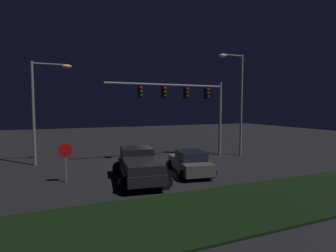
{
  "coord_description": "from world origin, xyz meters",
  "views": [
    {
      "loc": [
        -6.65,
        -17.21,
        4.3
      ],
      "look_at": [
        0.68,
        0.31,
        2.95
      ],
      "focal_mm": 28.5,
      "sensor_mm": 36.0,
      "label": 1
    }
  ],
  "objects_px": {
    "street_lamp_left": "(42,99)",
    "street_lamp_right": "(237,93)",
    "pickup_truck": "(139,164)",
    "stop_sign": "(65,156)",
    "car_sedan": "(190,162)",
    "traffic_signal_gantry": "(187,98)"
  },
  "relations": [
    {
      "from": "street_lamp_left",
      "to": "street_lamp_right",
      "type": "bearing_deg",
      "value": -9.4
    },
    {
      "from": "pickup_truck",
      "to": "traffic_signal_gantry",
      "type": "xyz_separation_m",
      "value": [
        5.74,
        5.26,
        4.03
      ]
    },
    {
      "from": "car_sedan",
      "to": "street_lamp_left",
      "type": "distance_m",
      "value": 11.81
    },
    {
      "from": "traffic_signal_gantry",
      "to": "street_lamp_left",
      "type": "bearing_deg",
      "value": 171.4
    },
    {
      "from": "stop_sign",
      "to": "street_lamp_right",
      "type": "bearing_deg",
      "value": 12.7
    },
    {
      "from": "street_lamp_right",
      "to": "stop_sign",
      "type": "distance_m",
      "value": 15.09
    },
    {
      "from": "street_lamp_left",
      "to": "street_lamp_right",
      "type": "relative_size",
      "value": 0.86
    },
    {
      "from": "car_sedan",
      "to": "stop_sign",
      "type": "relative_size",
      "value": 2.08
    },
    {
      "from": "street_lamp_right",
      "to": "traffic_signal_gantry",
      "type": "bearing_deg",
      "value": 168.63
    },
    {
      "from": "car_sedan",
      "to": "street_lamp_right",
      "type": "relative_size",
      "value": 0.52
    },
    {
      "from": "street_lamp_right",
      "to": "car_sedan",
      "type": "bearing_deg",
      "value": -148.71
    },
    {
      "from": "pickup_truck",
      "to": "street_lamp_right",
      "type": "bearing_deg",
      "value": -59.29
    },
    {
      "from": "street_lamp_left",
      "to": "stop_sign",
      "type": "xyz_separation_m",
      "value": [
        1.36,
        -5.78,
        -3.3
      ]
    },
    {
      "from": "pickup_truck",
      "to": "stop_sign",
      "type": "bearing_deg",
      "value": 81.36
    },
    {
      "from": "street_lamp_right",
      "to": "stop_sign",
      "type": "height_order",
      "value": "street_lamp_right"
    },
    {
      "from": "pickup_truck",
      "to": "street_lamp_left",
      "type": "bearing_deg",
      "value": 45.18
    },
    {
      "from": "pickup_truck",
      "to": "car_sedan",
      "type": "relative_size",
      "value": 1.21
    },
    {
      "from": "pickup_truck",
      "to": "stop_sign",
      "type": "xyz_separation_m",
      "value": [
        -3.98,
        1.16,
        0.56
      ]
    },
    {
      "from": "car_sedan",
      "to": "pickup_truck",
      "type": "bearing_deg",
      "value": 103.89
    },
    {
      "from": "traffic_signal_gantry",
      "to": "street_lamp_right",
      "type": "xyz_separation_m",
      "value": [
        4.49,
        -0.9,
        0.48
      ]
    },
    {
      "from": "pickup_truck",
      "to": "street_lamp_right",
      "type": "height_order",
      "value": "street_lamp_right"
    },
    {
      "from": "street_lamp_left",
      "to": "street_lamp_right",
      "type": "distance_m",
      "value": 15.79
    }
  ]
}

